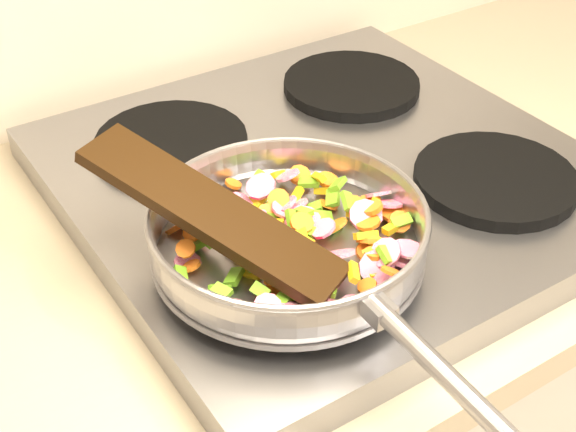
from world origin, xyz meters
TOP-DOWN VIEW (x-y plane):
  - cooktop at (-0.70, 1.67)m, footprint 0.60×0.60m
  - grate_fl at (-0.84, 1.52)m, footprint 0.19×0.19m
  - grate_fr at (-0.56, 1.52)m, footprint 0.19×0.19m
  - grate_bl at (-0.84, 1.81)m, footprint 0.19×0.19m
  - grate_br at (-0.56, 1.81)m, footprint 0.19×0.19m
  - saute_pan at (-0.84, 1.53)m, footprint 0.31×0.49m
  - vegetable_heap at (-0.83, 1.54)m, footprint 0.27×0.26m
  - wooden_spatula at (-0.91, 1.56)m, footprint 0.18×0.27m

SIDE VIEW (x-z plane):
  - cooktop at x=-0.70m, z-range 0.90..0.94m
  - grate_fl at x=-0.84m, z-range 0.94..0.96m
  - grate_fr at x=-0.56m, z-range 0.94..0.96m
  - grate_bl at x=-0.84m, z-range 0.94..0.96m
  - grate_br at x=-0.56m, z-range 0.94..0.96m
  - vegetable_heap at x=-0.83m, z-range 0.95..1.00m
  - saute_pan at x=-0.84m, z-range 0.96..1.01m
  - wooden_spatula at x=-0.91m, z-range 0.97..1.06m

